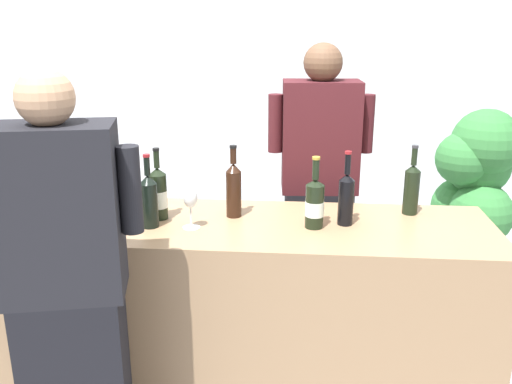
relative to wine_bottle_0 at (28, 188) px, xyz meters
The scene contains 16 objects.
wall_back 2.75m from the wine_bottle_0, 70.49° to the left, with size 8.00×0.10×2.80m, color silver.
counter 1.10m from the wine_bottle_0, ahead, with size 2.53×0.66×0.94m, color #9E7A56.
wine_bottle_0 is the anchor object (origin of this frame).
wine_bottle_1 0.14m from the wine_bottle_0, 105.27° to the right, with size 0.07×0.07×0.33m.
wine_bottle_2 0.63m from the wine_bottle_0, ahead, with size 0.08×0.08×0.34m.
wine_bottle_3 0.63m from the wine_bottle_0, 10.13° to the right, with size 0.08×0.08×0.34m.
wine_bottle_4 1.49m from the wine_bottle_0, ahead, with size 0.07×0.07×0.34m.
wine_bottle_5 0.34m from the wine_bottle_0, 33.04° to the right, with size 0.08×0.08×0.32m.
wine_bottle_6 0.98m from the wine_bottle_0, ahead, with size 0.07×0.07×0.34m.
wine_bottle_7 1.82m from the wine_bottle_0, ahead, with size 0.07×0.07×0.34m.
wine_bottle_8 1.35m from the wine_bottle_0, ahead, with size 0.08×0.08×0.33m.
wine_glass 0.81m from the wine_bottle_0, ahead, with size 0.08×0.08×0.19m.
ice_bucket 0.26m from the wine_bottle_0, 24.23° to the left, with size 0.22×0.22×0.24m.
person_server 1.53m from the wine_bottle_0, 23.70° to the left, with size 0.58×0.27×1.72m.
person_guest 0.81m from the wine_bottle_0, 54.89° to the right, with size 0.57×0.33×1.69m.
potted_shrub 2.83m from the wine_bottle_0, 28.54° to the left, with size 0.55×0.62×1.28m.
Camera 1 is at (0.38, -2.34, 1.83)m, focal length 38.33 mm.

